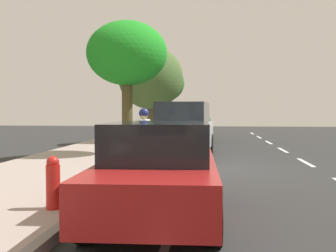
% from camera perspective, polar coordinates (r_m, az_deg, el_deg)
% --- Properties ---
extents(ground, '(63.23, 63.23, 0.00)m').
position_cam_1_polar(ground, '(12.16, 5.76, -5.92)').
color(ground, '#2A2A2A').
extents(sidewalk, '(4.01, 39.52, 0.16)m').
position_cam_1_polar(sidewalk, '(12.81, -13.14, -5.19)').
color(sidewalk, '#A39188').
rests_on(sidewalk, ground).
extents(curb_edge, '(0.16, 39.52, 0.16)m').
position_cam_1_polar(curb_edge, '(12.31, -3.86, -5.44)').
color(curb_edge, gray).
rests_on(curb_edge, ground).
extents(lane_stripe_centre, '(0.14, 40.00, 0.01)m').
position_cam_1_polar(lane_stripe_centre, '(12.33, 20.48, -5.91)').
color(lane_stripe_centre, white).
rests_on(lane_stripe_centre, ground).
extents(lane_stripe_bike_edge, '(0.12, 39.52, 0.01)m').
position_cam_1_polar(lane_stripe_bike_edge, '(12.17, 3.02, -5.88)').
color(lane_stripe_bike_edge, white).
rests_on(lane_stripe_bike_edge, ground).
extents(parked_pickup_green_nearest, '(2.22, 5.39, 1.95)m').
position_cam_1_polar(parked_pickup_green_nearest, '(23.11, 3.13, 0.19)').
color(parked_pickup_green_nearest, '#1E512D').
rests_on(parked_pickup_green_nearest, ground).
extents(parked_suv_silver_second, '(2.18, 4.80, 1.99)m').
position_cam_1_polar(parked_suv_silver_second, '(15.17, 2.18, -0.40)').
color(parked_suv_silver_second, '#B7BABF').
rests_on(parked_suv_silver_second, ground).
extents(parked_sedan_red_mid, '(1.93, 4.44, 1.52)m').
position_cam_1_polar(parked_sedan_red_mid, '(6.67, -1.25, -6.11)').
color(parked_sedan_red_mid, maroon).
rests_on(parked_sedan_red_mid, ground).
extents(bicycle_at_curb, '(1.74, 0.46, 0.76)m').
position_cam_1_polar(bicycle_at_curb, '(10.82, -2.66, -4.92)').
color(bicycle_at_curb, black).
rests_on(bicycle_at_curb, ground).
extents(cyclist_with_backpack, '(0.46, 0.61, 1.76)m').
position_cam_1_polar(cyclist_with_backpack, '(11.24, -3.46, -1.04)').
color(cyclist_with_backpack, '#C6B284').
rests_on(cyclist_with_backpack, ground).
extents(street_tree_near_cyclist, '(2.68, 2.68, 4.41)m').
position_cam_1_polar(street_tree_near_cyclist, '(26.37, -0.67, 5.73)').
color(street_tree_near_cyclist, '#4C3E2C').
rests_on(street_tree_near_cyclist, sidewalk).
extents(street_tree_mid_block, '(3.19, 3.19, 4.70)m').
position_cam_1_polar(street_tree_mid_block, '(20.72, -2.39, 6.56)').
color(street_tree_mid_block, '#4F4128').
rests_on(street_tree_mid_block, sidewalk).
extents(street_tree_far_end, '(2.83, 2.83, 4.68)m').
position_cam_1_polar(street_tree_far_end, '(14.89, -5.63, 9.70)').
color(street_tree_far_end, '#4A4423').
rests_on(street_tree_far_end, sidewalk).
extents(fire_hydrant, '(0.22, 0.22, 0.84)m').
position_cam_1_polar(fire_hydrant, '(6.85, -15.45, -7.42)').
color(fire_hydrant, red).
rests_on(fire_hydrant, sidewalk).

